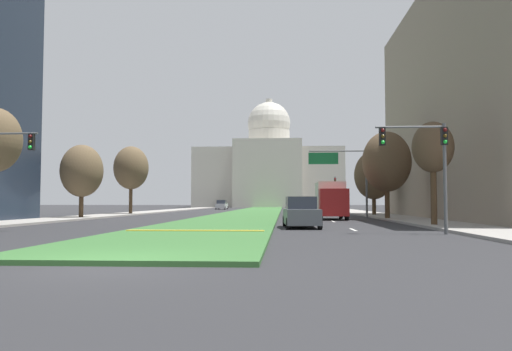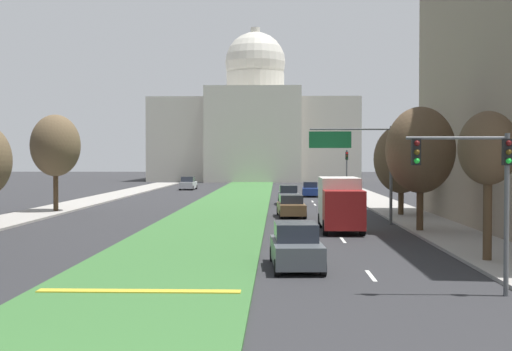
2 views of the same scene
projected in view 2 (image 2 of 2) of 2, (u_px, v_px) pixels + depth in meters
The scene contains 20 objects.
ground_plane at pixel (236, 199), 72.21m from camera, with size 273.67×273.67×0.00m, color #2B2B2D.
grass_median at pixel (232, 202), 66.00m from camera, with size 7.24×111.95×0.14m, color #386B33.
median_curb_nose at pixel (139, 291), 21.77m from camera, with size 6.52×0.50×0.04m, color gold.
lane_dashes_right at pixel (327, 220), 47.82m from camera, with size 0.16×45.29×0.01m.
sidewalk_left at pixel (67, 207), 60.24m from camera, with size 4.00×111.95×0.15m, color #9E9991.
sidewalk_right at pixel (390, 207), 59.33m from camera, with size 4.00×111.95×0.15m, color #9E9991.
capitol_building at pixel (255, 131), 133.19m from camera, with size 38.79×27.79×29.87m.
traffic_light_near_right at pixel (480, 177), 21.69m from camera, with size 3.34×0.35×5.20m.
traffic_light_far_right at pixel (347, 168), 72.06m from camera, with size 0.28×0.35×5.20m.
overhead_guide_sign at pixel (360, 154), 45.08m from camera, with size 5.53×0.20×6.50m.
street_tree_right_near at pixel (488, 150), 28.34m from camera, with size 2.47×2.47×6.36m.
street_tree_right_mid at pixel (420, 150), 39.99m from camera, with size 4.05×4.05×7.40m.
street_tree_left_far at pixel (55, 146), 54.52m from camera, with size 3.95×3.95×7.85m.
street_tree_right_far at pixel (401, 159), 51.03m from camera, with size 4.09×4.09×6.87m.
sedan_lead_stopped at pixel (296, 247), 27.27m from camera, with size 2.17×4.65×1.81m.
sedan_midblock at pixel (291, 206), 50.73m from camera, with size 2.17×4.52×1.64m.
sedan_distant at pixel (288, 195), 64.18m from camera, with size 1.97×4.70×1.81m.
sedan_far_horizon at pixel (310, 190), 76.99m from camera, with size 1.98×4.38×1.67m.
sedan_very_far at pixel (188, 184), 93.31m from camera, with size 2.00×4.46×1.80m.
box_truck_delivery at pixel (340, 203), 40.97m from camera, with size 2.40×6.40×3.20m.
Camera 2 is at (4.43, -9.82, 4.43)m, focal length 47.89 mm.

